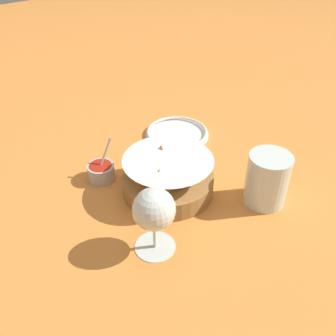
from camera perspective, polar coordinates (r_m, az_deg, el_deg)
The scene contains 6 objects.
ground_plane at distance 0.83m, azimuth 0.48°, elevation -5.39°, with size 4.00×4.00×0.00m, color orange.
food_basket at distance 0.83m, azimuth -0.15°, elevation -1.30°, with size 0.20×0.20×0.10m.
sauce_cup at distance 0.89m, azimuth -10.14°, elevation -0.48°, with size 0.07×0.06×0.10m.
wine_glass at distance 0.67m, azimuth -2.15°, elevation -6.66°, with size 0.08×0.08×0.14m.
beer_mug at distance 0.83m, azimuth 14.90°, elevation -1.87°, with size 0.14×0.09×0.12m.
side_plate at distance 1.05m, azimuth 1.38°, elevation 5.37°, with size 0.18×0.18×0.01m.
Camera 1 is at (-0.39, -0.47, 0.56)m, focal length 40.00 mm.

